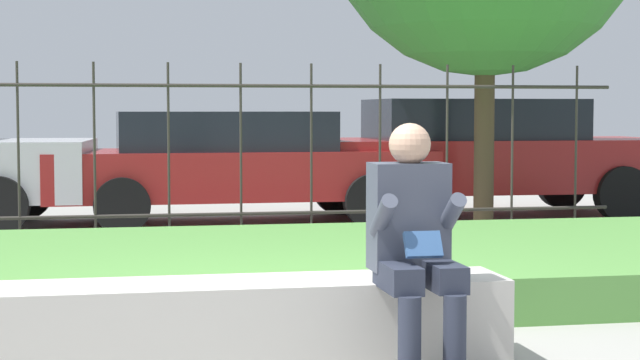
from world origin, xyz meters
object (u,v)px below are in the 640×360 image
(person_seated_reader, at_px, (414,239))
(car_parked_center, at_px, (235,163))
(car_parked_right, at_px, (482,154))
(stone_bench, at_px, (243,330))

(person_seated_reader, xyz_separation_m, car_parked_center, (-0.06, 7.23, 0.02))
(car_parked_right, relative_size, car_parked_center, 1.01)
(person_seated_reader, height_order, car_parked_right, car_parked_right)
(stone_bench, bearing_deg, car_parked_right, 61.91)
(stone_bench, xyz_separation_m, person_seated_reader, (0.82, -0.29, 0.48))
(stone_bench, distance_m, car_parked_right, 8.16)
(car_parked_center, bearing_deg, person_seated_reader, -90.33)
(person_seated_reader, bearing_deg, stone_bench, 160.61)
(car_parked_right, bearing_deg, car_parked_center, -174.83)
(car_parked_right, bearing_deg, person_seated_reader, -111.25)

